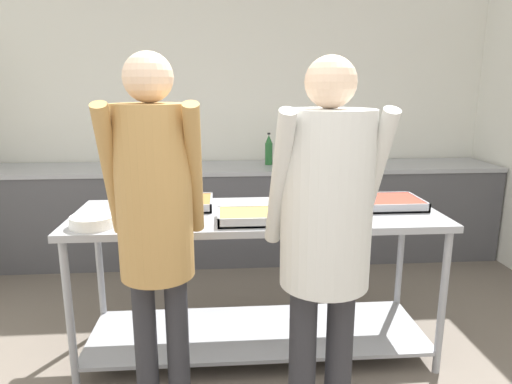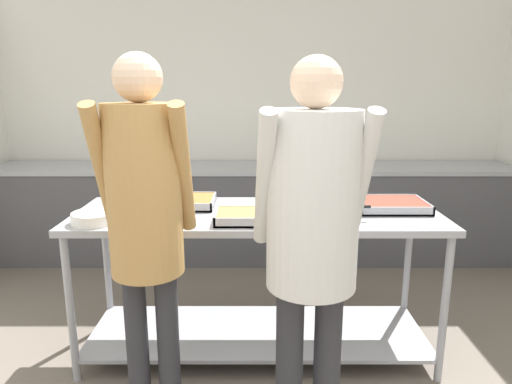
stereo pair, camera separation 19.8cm
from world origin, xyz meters
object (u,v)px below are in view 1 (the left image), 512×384
at_px(serving_tray_roast, 386,203).
at_px(plate_stack, 93,221).
at_px(serving_tray_greens, 174,203).
at_px(water_bottle, 269,150).
at_px(serving_tray_vegetables, 251,217).
at_px(guest_serving_left, 326,221).
at_px(guest_serving_right, 155,211).
at_px(sauce_pan, 324,210).

bearing_deg(serving_tray_roast, plate_stack, -170.59).
xyz_separation_m(serving_tray_greens, water_bottle, (0.75, 1.55, 0.11)).
distance_m(serving_tray_greens, serving_tray_roast, 1.32).
bearing_deg(serving_tray_vegetables, serving_tray_roast, 16.54).
distance_m(guest_serving_left, water_bottle, 2.50).
height_order(serving_tray_roast, guest_serving_right, guest_serving_right).
bearing_deg(serving_tray_vegetables, water_bottle, 81.17).
xyz_separation_m(guest_serving_left, water_bottle, (0.01, 2.50, -0.04)).
relative_size(serving_tray_roast, water_bottle, 1.40).
bearing_deg(guest_serving_left, serving_tray_roast, 56.03).
relative_size(guest_serving_right, water_bottle, 5.88).
bearing_deg(sauce_pan, water_bottle, 93.88).
relative_size(serving_tray_vegetables, water_bottle, 1.22).
distance_m(plate_stack, water_bottle, 2.24).
xyz_separation_m(serving_tray_vegetables, sauce_pan, (0.42, 0.02, 0.02)).
bearing_deg(guest_serving_left, guest_serving_right, 170.42).
xyz_separation_m(plate_stack, sauce_pan, (1.27, 0.05, 0.02)).
bearing_deg(guest_serving_right, guest_serving_left, -9.58).
bearing_deg(guest_serving_left, plate_stack, 152.67).
distance_m(plate_stack, serving_tray_greens, 0.54).
height_order(serving_tray_greens, serving_tray_vegetables, same).
distance_m(plate_stack, guest_serving_right, 0.64).
bearing_deg(serving_tray_roast, serving_tray_greens, 176.64).
xyz_separation_m(serving_tray_greens, guest_serving_right, (0.00, -0.82, 0.18)).
relative_size(serving_tray_greens, sauce_pan, 1.19).
bearing_deg(serving_tray_vegetables, sauce_pan, 2.92).
bearing_deg(guest_serving_left, sauce_pan, 77.43).
height_order(serving_tray_vegetables, sauce_pan, sauce_pan).
bearing_deg(water_bottle, sauce_pan, -86.12).
distance_m(guest_serving_right, water_bottle, 2.49).
height_order(plate_stack, serving_tray_greens, plate_stack).
relative_size(serving_tray_greens, guest_serving_right, 0.26).
relative_size(serving_tray_greens, serving_tray_roast, 1.10).
distance_m(serving_tray_vegetables, sauce_pan, 0.42).
height_order(serving_tray_vegetables, guest_serving_right, guest_serving_right).
height_order(serving_tray_greens, water_bottle, water_bottle).
relative_size(serving_tray_greens, serving_tray_vegetables, 1.26).
relative_size(plate_stack, serving_tray_greens, 0.54).
relative_size(serving_tray_greens, water_bottle, 1.54).
bearing_deg(serving_tray_greens, sauce_pan, -19.64).
bearing_deg(plate_stack, guest_serving_right, -49.09).
bearing_deg(serving_tray_roast, serving_tray_vegetables, -163.46).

